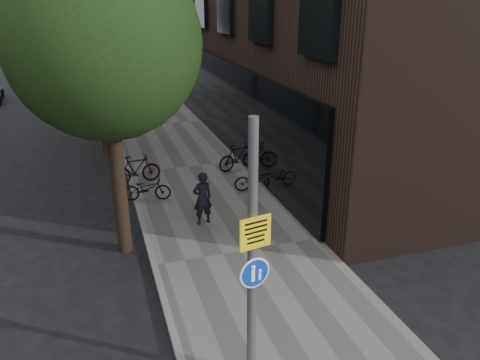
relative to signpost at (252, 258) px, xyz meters
name	(u,v)px	position (x,y,z in m)	size (l,w,h in m)	color
ground	(282,341)	(0.89, 0.71, -2.45)	(120.00, 120.00, 0.00)	black
sidewalk	(188,168)	(1.14, 10.71, -2.39)	(4.50, 60.00, 0.12)	slate
curb_edge	(129,174)	(-1.11, 10.71, -2.39)	(0.15, 60.00, 0.13)	slate
street_tree_near	(108,51)	(-1.64, 5.35, 2.66)	(4.40, 4.40, 7.50)	black
street_tree_mid	(96,27)	(-1.64, 13.85, 2.66)	(5.00, 5.00, 7.80)	black
street_tree_far	(90,17)	(-1.64, 22.85, 2.66)	(5.00, 5.00, 7.80)	black
signpost	(252,258)	(0.00, 0.00, 0.00)	(0.53, 0.15, 4.62)	#595B5E
pedestrian	(202,198)	(0.57, 5.88, -1.54)	(0.58, 0.38, 1.58)	black
parked_bike_facade_near	(257,179)	(2.89, 7.71, -1.92)	(0.54, 1.55, 0.82)	black
parked_bike_facade_far	(238,157)	(2.89, 9.81, -1.82)	(0.48, 1.69, 1.02)	black
parked_bike_curb_near	(147,188)	(-0.75, 8.03, -1.93)	(0.53, 1.52, 0.80)	black
parked_bike_curb_far	(136,169)	(-0.91, 9.60, -1.82)	(0.48, 1.71, 1.03)	black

